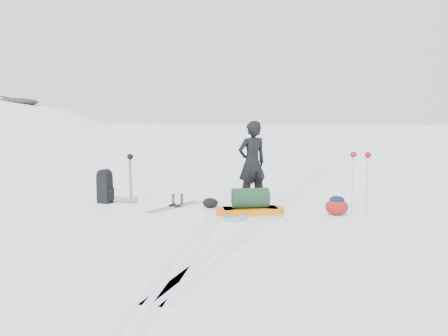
{
  "coord_description": "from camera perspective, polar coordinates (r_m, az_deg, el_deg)",
  "views": [
    {
      "loc": [
        2.23,
        -9.29,
        2.13
      ],
      "look_at": [
        0.06,
        0.26,
        0.95
      ],
      "focal_mm": 35.0,
      "sensor_mm": 36.0,
      "label": 1
    }
  ],
  "objects": [
    {
      "name": "ground",
      "position": [
        9.79,
        -0.71,
        -5.7
      ],
      "size": [
        200.0,
        200.0,
        0.0
      ],
      "primitive_type": "plane",
      "color": "white",
      "rests_on": "ground"
    },
    {
      "name": "stuff_sack",
      "position": [
        10.17,
        -1.81,
        -4.57
      ],
      "size": [
        0.39,
        0.3,
        0.23
      ],
      "rotation": [
        0.0,
        0.0,
        -0.08
      ],
      "color": "black",
      "rests_on": "ground"
    },
    {
      "name": "skier",
      "position": [
        10.47,
        3.68,
        0.68
      ],
      "size": [
        0.87,
        0.83,
        2.01
      ],
      "primitive_type": "imported",
      "rotation": [
        0.0,
        0.0,
        3.81
      ],
      "color": "black",
      "rests_on": "ground"
    },
    {
      "name": "touring_skis_white",
      "position": [
        9.78,
        5.56,
        -5.65
      ],
      "size": [
        1.18,
        1.87,
        0.07
      ],
      "rotation": [
        0.0,
        0.0,
        -1.08
      ],
      "color": "silver",
      "rests_on": "ground"
    },
    {
      "name": "ski_poles_silver",
      "position": [
        9.82,
        17.39,
        0.77
      ],
      "size": [
        0.43,
        0.2,
        1.36
      ],
      "rotation": [
        0.0,
        0.0,
        -0.03
      ],
      "color": "#B8BBBF",
      "rests_on": "ground"
    },
    {
      "name": "rope_coil",
      "position": [
        9.09,
        1.49,
        -6.5
      ],
      "size": [
        0.54,
        0.54,
        0.06
      ],
      "rotation": [
        0.0,
        0.0,
        -0.07
      ],
      "color": "#5EA5E5",
      "rests_on": "ground"
    },
    {
      "name": "expedition_rucksack",
      "position": [
        11.04,
        -14.97,
        -2.46
      ],
      "size": [
        0.92,
        0.41,
        0.83
      ],
      "rotation": [
        0.0,
        0.0,
        -0.23
      ],
      "color": "black",
      "rests_on": "ground"
    },
    {
      "name": "pulk_sled",
      "position": [
        9.48,
        3.46,
        -4.76
      ],
      "size": [
        1.56,
        0.92,
        0.58
      ],
      "rotation": [
        0.0,
        0.0,
        0.35
      ],
      "color": "orange",
      "rests_on": "ground"
    },
    {
      "name": "thermos_pair",
      "position": [
        10.44,
        -6.11,
        -4.17
      ],
      "size": [
        0.24,
        0.22,
        0.29
      ],
      "rotation": [
        0.0,
        0.0,
        -0.04
      ],
      "color": "#5A5D61",
      "rests_on": "ground"
    },
    {
      "name": "ski_poles_black",
      "position": [
        10.84,
        -12.15,
        0.68
      ],
      "size": [
        0.16,
        0.15,
        1.21
      ],
      "rotation": [
        0.0,
        0.0,
        0.28
      ],
      "color": "black",
      "rests_on": "ground"
    },
    {
      "name": "touring_skis_grey",
      "position": [
        10.31,
        -6.44,
        -5.01
      ],
      "size": [
        0.95,
        1.63,
        0.06
      ],
      "rotation": [
        0.0,
        0.0,
        1.13
      ],
      "color": "#979AA0",
      "rests_on": "ground"
    },
    {
      "name": "small_daypack",
      "position": [
        9.72,
        14.51,
        -4.79
      ],
      "size": [
        0.53,
        0.42,
        0.42
      ],
      "rotation": [
        0.0,
        0.0,
        -0.11
      ],
      "color": "maroon",
      "rests_on": "ground"
    },
    {
      "name": "ski_tracks",
      "position": [
        10.51,
        3.67,
        -4.81
      ],
      "size": [
        3.38,
        17.97,
        0.01
      ],
      "color": "silver",
      "rests_on": "ground"
    }
  ]
}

